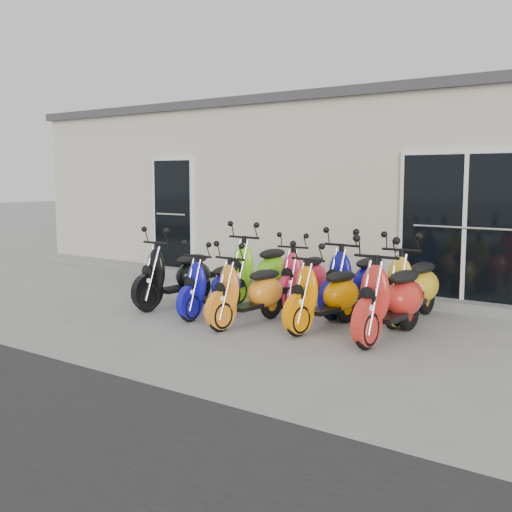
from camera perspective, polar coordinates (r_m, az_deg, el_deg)
The scene contains 15 objects.
ground at distance 9.23m, azimuth -2.22°, elevation -4.99°, with size 80.00×80.00×0.00m, color gray.
building at distance 13.49m, azimuth 11.76°, elevation 5.49°, with size 14.00×6.00×3.20m, color beige.
roof_cap at distance 13.56m, azimuth 11.94°, elevation 12.61°, with size 14.20×6.20×0.16m, color #3F3F42.
front_step at distance 10.84m, azimuth 4.48°, elevation -2.81°, with size 14.00×0.40×0.15m, color gray.
door_left at distance 12.80m, azimuth -7.37°, elevation 3.99°, with size 1.07×0.08×2.22m, color black.
door_right at distance 9.73m, azimuth 18.13°, elevation 2.78°, with size 2.02×0.08×2.22m, color black.
scooter_front_black at distance 9.61m, azimuth -7.16°, elevation -0.88°, with size 0.60×1.65×1.22m, color black, non-canonical shape.
scooter_front_blue at distance 8.93m, azimuth -3.90°, elevation -1.90°, with size 0.53×1.46×1.08m, color #0F0DA1, non-canonical shape.
scooter_front_orange_a at distance 8.34m, azimuth -0.69°, elevation -2.35°, with size 0.55×1.52×1.12m, color orange, non-canonical shape.
scooter_front_orange_b at distance 8.13m, azimuth 6.15°, elevation -2.54°, with size 0.56×1.55×1.15m, color #FF8B00, non-canonical shape.
scooter_front_red at distance 7.73m, azimuth 11.90°, elevation -2.67°, with size 0.63×1.73×1.28m, color red, non-canonical shape.
scooter_back_green at distance 9.98m, azimuth 0.28°, elevation -0.39°, with size 0.62×1.72×1.27m, color #78DF18, non-canonical shape.
scooter_back_red at distance 9.64m, azimuth 4.23°, elevation -1.07°, with size 0.56×1.53×1.13m, color red, non-canonical shape.
scooter_back_blue at distance 9.11m, azimuth 8.89°, elevation -1.24°, with size 0.61×1.69×1.25m, color #0E0B7D, non-canonical shape.
scooter_back_yellow at distance 8.77m, azimuth 13.73°, elevation -1.72°, with size 0.61×1.67×1.23m, color gold, non-canonical shape.
Camera 1 is at (5.66, -7.04, 1.91)m, focal length 45.00 mm.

